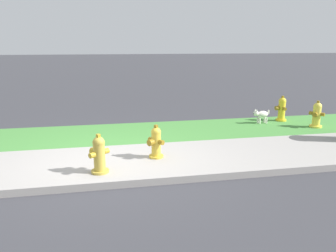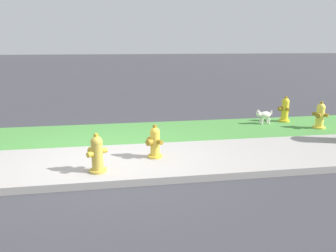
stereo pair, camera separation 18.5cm
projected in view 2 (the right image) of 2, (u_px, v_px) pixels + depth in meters
The scene contains 9 objects.
ground_plane at pixel (107, 162), 6.00m from camera, with size 120.00×120.00×0.00m, color #38383D.
sidewalk_pavement at pixel (107, 162), 6.00m from camera, with size 18.00×1.99×0.01m, color #9E9993.
grass_verge at pixel (109, 133), 7.89m from camera, with size 18.00×1.96×0.01m, color #47893D.
street_curb at pixel (106, 183), 4.96m from camera, with size 18.00×0.16×0.12m, color #9E9993.
fire_hydrant_at_driveway at pixel (155, 142), 6.15m from camera, with size 0.33×0.34×0.64m.
fire_hydrant_near_corner at pixel (320, 116), 8.29m from camera, with size 0.35×0.35×0.69m.
fire_hydrant_far_end at pixel (285, 110), 9.01m from camera, with size 0.34×0.37×0.71m.
fire_hydrant_mid_block at pixel (97, 154), 5.46m from camera, with size 0.35×0.34×0.68m.
small_white_dog at pixel (264, 115), 8.76m from camera, with size 0.48×0.20×0.41m.
Camera 2 is at (0.18, -5.76, 2.12)m, focal length 35.00 mm.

